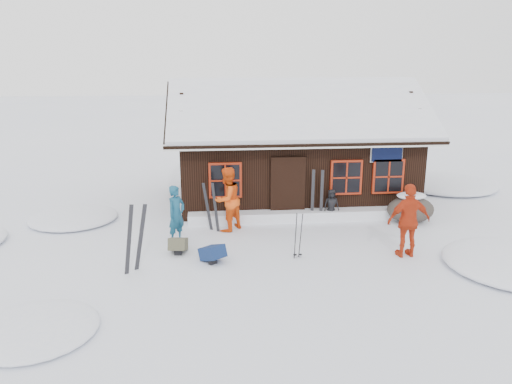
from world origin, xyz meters
TOP-DOWN VIEW (x-y plane):
  - ground at (0.00, 0.00)m, footprint 120.00×120.00m
  - mountain_hut at (1.50, 4.98)m, footprint 8.90×6.09m
  - snow_drift at (1.50, 2.25)m, footprint 7.60×0.60m
  - snow_mounds at (1.65, 1.86)m, footprint 20.60×13.20m
  - skier_teal at (-2.55, 0.64)m, footprint 0.69×0.72m
  - skier_orange_left at (-1.08, 1.54)m, footprint 1.20×1.19m
  - skier_orange_right at (3.53, -0.99)m, footprint 1.18×0.55m
  - skier_crouched at (2.29, 2.20)m, footprint 0.52×0.35m
  - boulder at (4.75, 1.76)m, footprint 1.50×1.12m
  - ski_pair_left at (-3.45, -1.23)m, footprint 0.61×0.31m
  - ski_pair_mid at (-1.56, 1.58)m, footprint 0.51×0.24m
  - ski_pair_right at (1.81, 2.20)m, footprint 0.38×0.14m
  - ski_poles at (0.65, -0.81)m, footprint 0.22×0.11m
  - backpack_blue at (-1.58, -0.86)m, footprint 0.73×0.76m
  - backpack_olive at (-2.49, -0.15)m, footprint 0.52×0.65m

SIDE VIEW (x-z plane):
  - ground at x=0.00m, z-range 0.00..0.00m
  - snow_mounds at x=1.65m, z-range -0.24..0.24m
  - backpack_olive at x=-2.49m, z-range 0.00..0.33m
  - backpack_blue at x=-1.58m, z-range 0.00..0.33m
  - snow_drift at x=1.50m, z-range 0.00..0.35m
  - boulder at x=4.75m, z-range 0.01..0.88m
  - skier_crouched at x=2.29m, z-range 0.00..1.02m
  - ski_poles at x=0.65m, z-range -0.04..1.21m
  - ski_pair_mid at x=-1.56m, z-range -0.05..1.49m
  - ski_pair_right at x=1.81m, z-range -0.05..1.67m
  - ski_pair_left at x=-3.45m, z-range -0.04..1.70m
  - skier_teal at x=-2.55m, z-range 0.00..1.66m
  - skier_orange_left at x=-1.08m, z-range 0.00..1.95m
  - skier_orange_right at x=3.53m, z-range 0.00..1.96m
  - mountain_hut at x=1.50m, z-range -0.63..3.79m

